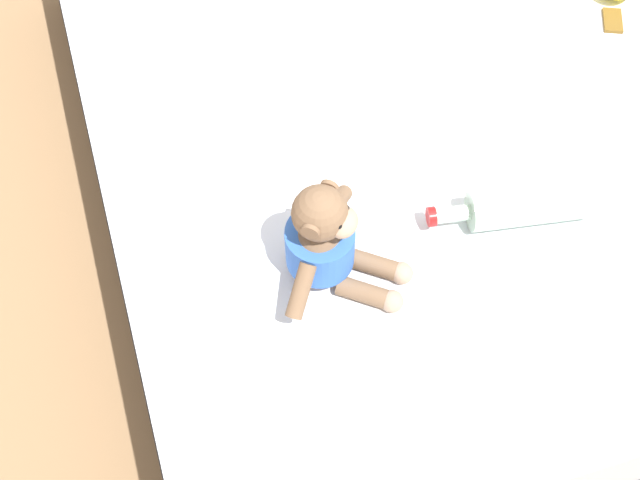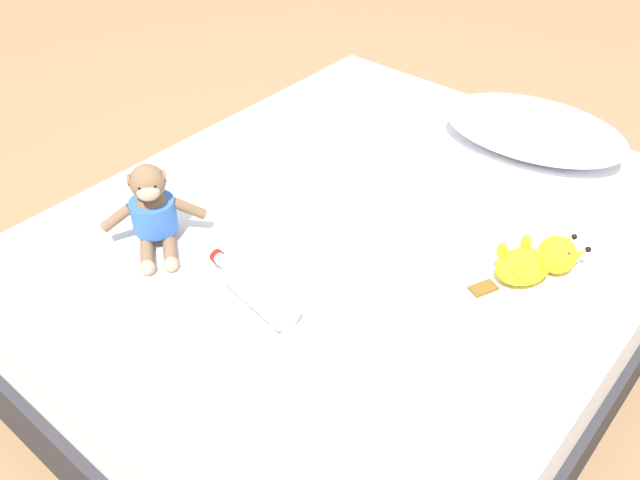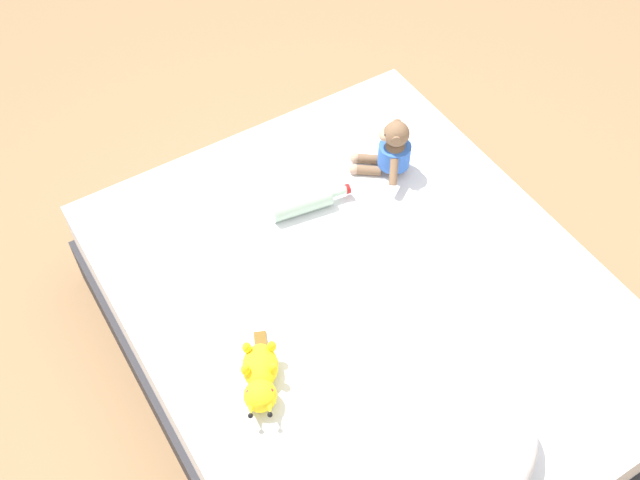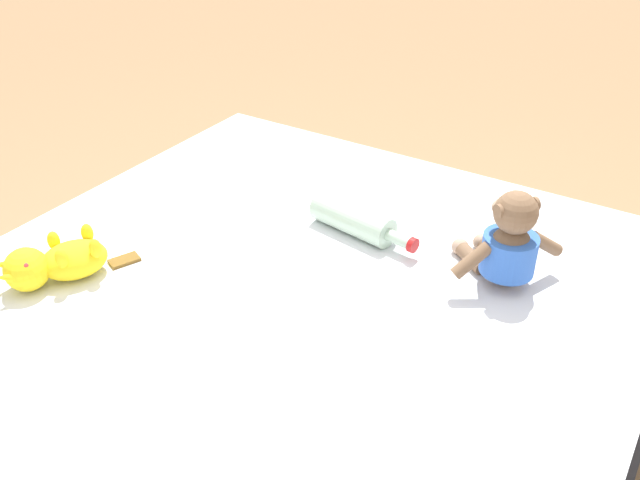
{
  "view_description": "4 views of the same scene",
  "coord_description": "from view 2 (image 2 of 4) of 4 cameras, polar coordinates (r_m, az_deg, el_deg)",
  "views": [
    {
      "loc": [
        -0.62,
        -1.14,
        1.83
      ],
      "look_at": [
        -0.4,
        -0.42,
        0.56
      ],
      "focal_mm": 48.17,
      "sensor_mm": 36.0,
      "label": 1
    },
    {
      "loc": [
        0.89,
        -1.24,
        1.63
      ],
      "look_at": [
        0.03,
        -0.22,
        0.56
      ],
      "focal_mm": 37.84,
      "sensor_mm": 36.0,
      "label": 2
    },
    {
      "loc": [
        0.88,
        1.11,
        2.52
      ],
      "look_at": [
        0.05,
        -0.22,
        0.53
      ],
      "focal_mm": 41.75,
      "sensor_mm": 36.0,
      "label": 3
    },
    {
      "loc": [
        -0.72,
        0.88,
        1.39
      ],
      "look_at": [
        -0.02,
        -0.23,
        0.55
      ],
      "focal_mm": 38.67,
      "sensor_mm": 36.0,
      "label": 4
    }
  ],
  "objects": [
    {
      "name": "plush_yellow_creature",
      "position": [
        1.81,
        17.92,
        -1.68
      ],
      "size": [
        0.21,
        0.31,
        0.1
      ],
      "color": "yellow",
      "rests_on": "bed"
    },
    {
      "name": "pillow",
      "position": [
        2.32,
        17.61,
        8.91
      ],
      "size": [
        0.64,
        0.41,
        0.16
      ],
      "color": "white",
      "rests_on": "bed"
    },
    {
      "name": "bed",
      "position": [
        2.08,
        3.32,
        -3.83
      ],
      "size": [
        1.54,
        1.86,
        0.46
      ],
      "color": "#2D2D33",
      "rests_on": "ground_plane"
    },
    {
      "name": "plush_monkey",
      "position": [
        1.86,
        -13.95,
        2.31
      ],
      "size": [
        0.25,
        0.26,
        0.24
      ],
      "color": "brown",
      "rests_on": "bed"
    },
    {
      "name": "ground_plane",
      "position": [
        2.24,
        3.11,
        -8.13
      ],
      "size": [
        16.0,
        16.0,
        0.0
      ],
      "primitive_type": "plane",
      "color": "#93704C"
    },
    {
      "name": "glass_bottle",
      "position": [
        1.66,
        -5.33,
        -4.36
      ],
      "size": [
        0.31,
        0.11,
        0.08
      ],
      "color": "#B2D1B7",
      "rests_on": "bed"
    }
  ]
}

